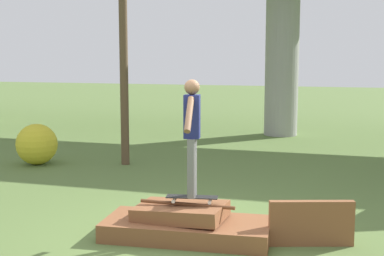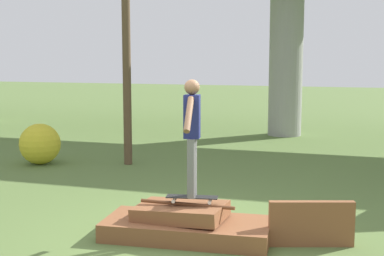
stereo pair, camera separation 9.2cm
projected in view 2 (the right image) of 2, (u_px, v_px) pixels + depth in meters
name	position (u px, v px, depth m)	size (l,w,h in m)	color
ground_plane	(187.00, 238.00, 7.79)	(80.00, 80.00, 0.00)	#567038
scrap_pile	(185.00, 225.00, 7.78)	(2.48, 1.23, 0.53)	brown
scrap_plank_loose	(311.00, 224.00, 7.41)	(1.16, 0.46, 0.64)	brown
skateboard	(192.00, 197.00, 7.72)	(0.77, 0.31, 0.09)	black
skater	(192.00, 129.00, 7.58)	(0.28, 1.15, 1.69)	slate
utility_pole	(126.00, 31.00, 12.66)	(1.30, 0.20, 6.17)	brown
bush_yellow_flowering	(40.00, 144.00, 13.03)	(1.00, 1.00, 1.00)	gold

